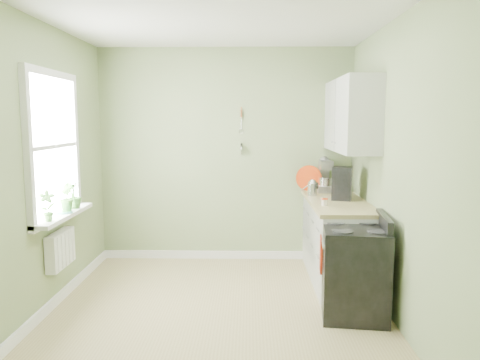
{
  "coord_description": "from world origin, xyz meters",
  "views": [
    {
      "loc": [
        0.3,
        -4.14,
        1.8
      ],
      "look_at": [
        0.21,
        0.55,
        1.2
      ],
      "focal_mm": 35.0,
      "sensor_mm": 36.0,
      "label": 1
    }
  ],
  "objects_px": {
    "kettle": "(312,188)",
    "coffee_maker": "(342,184)",
    "stove": "(355,270)",
    "stand_mixer": "(325,177)"
  },
  "relations": [
    {
      "from": "stand_mixer",
      "to": "coffee_maker",
      "type": "bearing_deg",
      "value": -82.06
    },
    {
      "from": "kettle",
      "to": "coffee_maker",
      "type": "xyz_separation_m",
      "value": [
        0.29,
        -0.27,
        0.08
      ]
    },
    {
      "from": "stove",
      "to": "stand_mixer",
      "type": "distance_m",
      "value": 1.77
    },
    {
      "from": "kettle",
      "to": "coffee_maker",
      "type": "height_order",
      "value": "coffee_maker"
    },
    {
      "from": "stand_mixer",
      "to": "coffee_maker",
      "type": "distance_m",
      "value": 0.62
    },
    {
      "from": "stove",
      "to": "stand_mixer",
      "type": "relative_size",
      "value": 2.18
    },
    {
      "from": "stove",
      "to": "coffee_maker",
      "type": "height_order",
      "value": "coffee_maker"
    },
    {
      "from": "stand_mixer",
      "to": "kettle",
      "type": "height_order",
      "value": "stand_mixer"
    },
    {
      "from": "kettle",
      "to": "stove",
      "type": "bearing_deg",
      "value": -80.0
    },
    {
      "from": "stove",
      "to": "kettle",
      "type": "bearing_deg",
      "value": 100.0
    }
  ]
}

